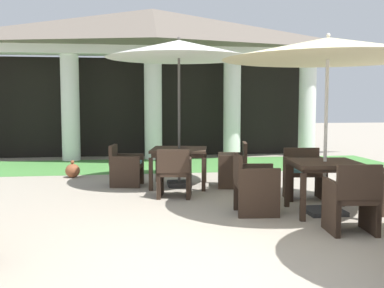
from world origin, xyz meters
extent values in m
plane|color=#9E9384|center=(0.00, 0.00, 0.00)|extent=(60.00, 60.00, 0.00)
cylinder|color=white|center=(-2.27, 8.77, 1.45)|extent=(0.50, 0.50, 2.90)
cylinder|color=white|center=(0.00, 8.77, 1.45)|extent=(0.50, 0.50, 2.90)
cylinder|color=white|center=(2.27, 8.77, 1.45)|extent=(0.50, 0.50, 2.90)
cylinder|color=white|center=(4.54, 8.77, 1.45)|extent=(0.50, 0.50, 2.90)
cube|color=white|center=(0.00, 8.77, 3.02)|extent=(9.89, 0.70, 0.24)
pyramid|color=#665B51|center=(0.00, 8.77, 3.66)|extent=(10.29, 2.69, 1.04)
cube|color=black|center=(0.00, 9.67, 1.45)|extent=(9.69, 0.16, 2.90)
cube|color=#47843D|center=(0.00, 7.40, 0.00)|extent=(12.09, 2.73, 0.01)
cube|color=#38281E|center=(2.09, 1.98, 0.73)|extent=(1.02, 1.02, 0.05)
cube|color=#38281E|center=(2.09, 1.98, 0.68)|extent=(0.94, 0.94, 0.05)
cube|color=#38281E|center=(1.61, 1.59, 0.33)|extent=(0.08, 0.08, 0.66)
cube|color=#38281E|center=(2.48, 1.51, 0.33)|extent=(0.08, 0.08, 0.66)
cube|color=#38281E|center=(1.70, 2.45, 0.33)|extent=(0.08, 0.08, 0.66)
cube|color=#38281E|center=(2.56, 2.37, 0.33)|extent=(0.08, 0.08, 0.66)
cube|color=#2D2D2D|center=(2.09, 1.98, 0.03)|extent=(0.53, 0.53, 0.06)
cylinder|color=beige|center=(2.09, 1.98, 1.16)|extent=(0.05, 0.05, 2.33)
cone|color=beige|center=(2.09, 1.98, 2.36)|extent=(2.99, 2.99, 0.31)
sphere|color=beige|center=(2.09, 1.98, 2.54)|extent=(0.06, 0.06, 0.06)
cube|color=#38281E|center=(3.10, 2.13, 0.31)|extent=(0.51, 0.11, 0.62)
cube|color=#38281E|center=(2.82, 1.66, 0.18)|extent=(0.06, 0.06, 0.35)
cube|color=#38281E|center=(2.87, 2.15, 0.18)|extent=(0.06, 0.06, 0.35)
cube|color=#38281E|center=(1.10, 2.07, 0.43)|extent=(0.63, 0.58, 0.07)
cube|color=teal|center=(1.10, 2.07, 0.49)|extent=(0.58, 0.53, 0.05)
cube|color=#38281E|center=(0.83, 2.10, 0.66)|extent=(0.11, 0.53, 0.39)
cube|color=#38281E|center=(1.12, 2.32, 0.35)|extent=(0.58, 0.12, 0.70)
cube|color=#38281E|center=(1.08, 1.83, 0.35)|extent=(0.58, 0.12, 0.70)
cube|color=#38281E|center=(1.38, 2.28, 0.20)|extent=(0.06, 0.06, 0.40)
cube|color=#38281E|center=(1.34, 1.81, 0.20)|extent=(0.06, 0.06, 0.40)
cube|color=#38281E|center=(0.86, 2.33, 0.20)|extent=(0.06, 0.06, 0.40)
cube|color=#38281E|center=(0.82, 1.87, 0.20)|extent=(0.06, 0.06, 0.40)
cube|color=#38281E|center=(1.99, 0.99, 0.43)|extent=(0.58, 0.57, 0.07)
cube|color=teal|center=(1.99, 0.99, 0.49)|extent=(0.53, 0.53, 0.05)
cube|color=#38281E|center=(1.97, 0.75, 0.67)|extent=(0.53, 0.11, 0.42)
cube|color=#38281E|center=(1.75, 1.02, 0.33)|extent=(0.11, 0.53, 0.65)
cube|color=#38281E|center=(2.23, 0.97, 0.33)|extent=(0.11, 0.53, 0.65)
cube|color=#38281E|center=(1.78, 1.25, 0.20)|extent=(0.06, 0.06, 0.39)
cube|color=#38281E|center=(2.25, 1.20, 0.20)|extent=(0.06, 0.06, 0.39)
cube|color=#38281E|center=(1.73, 0.78, 0.20)|extent=(0.06, 0.06, 0.39)
cube|color=#38281E|center=(2.20, 0.74, 0.20)|extent=(0.06, 0.06, 0.39)
cube|color=#38281E|center=(2.18, 2.96, 0.43)|extent=(0.65, 0.54, 0.07)
cube|color=teal|center=(2.18, 2.96, 0.49)|extent=(0.59, 0.49, 0.05)
cube|color=#38281E|center=(2.20, 3.18, 0.65)|extent=(0.60, 0.12, 0.36)
cube|color=#38281E|center=(2.46, 2.94, 0.34)|extent=(0.11, 0.48, 0.69)
cube|color=#38281E|center=(1.90, 2.99, 0.34)|extent=(0.11, 0.48, 0.69)
cube|color=#38281E|center=(2.43, 2.73, 0.20)|extent=(0.06, 0.06, 0.40)
cube|color=#38281E|center=(1.89, 2.78, 0.20)|extent=(0.06, 0.06, 0.40)
cube|color=#38281E|center=(2.47, 3.15, 0.20)|extent=(0.06, 0.06, 0.40)
cube|color=#38281E|center=(1.93, 3.20, 0.20)|extent=(0.06, 0.06, 0.40)
cube|color=#38281E|center=(0.25, 4.42, 0.70)|extent=(1.20, 1.20, 0.05)
cube|color=#38281E|center=(0.25, 4.42, 0.64)|extent=(1.11, 1.11, 0.08)
cube|color=#38281E|center=(-0.31, 4.04, 0.30)|extent=(0.08, 0.08, 0.60)
cube|color=#38281E|center=(0.63, 3.86, 0.30)|extent=(0.08, 0.08, 0.60)
cube|color=#38281E|center=(-0.13, 4.98, 0.30)|extent=(0.08, 0.08, 0.60)
cube|color=#38281E|center=(0.81, 4.80, 0.30)|extent=(0.08, 0.08, 0.60)
cube|color=#2D2D2D|center=(0.25, 4.42, 0.05)|extent=(0.44, 0.44, 0.09)
cylinder|color=#4C4742|center=(0.25, 4.42, 1.28)|extent=(0.05, 0.05, 2.56)
cone|color=white|center=(0.25, 4.42, 2.59)|extent=(2.75, 2.75, 0.33)
sphere|color=#4C4742|center=(0.25, 4.42, 2.79)|extent=(0.06, 0.06, 0.06)
cube|color=#38281E|center=(1.24, 4.23, 0.42)|extent=(0.62, 0.65, 0.07)
cube|color=teal|center=(1.24, 4.23, 0.48)|extent=(0.57, 0.60, 0.05)
cube|color=#38281E|center=(1.47, 4.18, 0.65)|extent=(0.16, 0.56, 0.39)
cube|color=#38281E|center=(1.19, 3.97, 0.32)|extent=(0.52, 0.16, 0.63)
cube|color=#38281E|center=(1.29, 4.49, 0.32)|extent=(0.52, 0.16, 0.63)
cube|color=#38281E|center=(0.96, 4.02, 0.19)|extent=(0.07, 0.07, 0.39)
cube|color=#38281E|center=(1.06, 4.52, 0.19)|extent=(0.07, 0.07, 0.39)
cube|color=#38281E|center=(1.42, 3.94, 0.19)|extent=(0.07, 0.07, 0.39)
cube|color=#38281E|center=(1.51, 4.43, 0.19)|extent=(0.07, 0.07, 0.39)
cube|color=#38281E|center=(-0.74, 4.61, 0.39)|extent=(0.66, 0.62, 0.07)
cube|color=teal|center=(-0.74, 4.61, 0.45)|extent=(0.61, 0.57, 0.05)
cube|color=#38281E|center=(-1.00, 4.66, 0.61)|extent=(0.16, 0.53, 0.36)
cube|color=#38281E|center=(-0.69, 4.84, 0.30)|extent=(0.57, 0.17, 0.60)
cube|color=#38281E|center=(-0.78, 4.37, 0.30)|extent=(0.57, 0.17, 0.60)
cube|color=#38281E|center=(-0.44, 4.79, 0.18)|extent=(0.07, 0.07, 0.35)
cube|color=#38281E|center=(-0.53, 4.33, 0.18)|extent=(0.07, 0.07, 0.35)
cube|color=#38281E|center=(-0.95, 4.88, 0.18)|extent=(0.07, 0.07, 0.35)
cube|color=#38281E|center=(-1.03, 4.42, 0.18)|extent=(0.07, 0.07, 0.35)
cube|color=#38281E|center=(0.06, 3.43, 0.41)|extent=(0.62, 0.62, 0.07)
cube|color=teal|center=(0.06, 3.43, 0.47)|extent=(0.57, 0.57, 0.05)
cube|color=#38281E|center=(0.02, 3.19, 0.64)|extent=(0.54, 0.16, 0.38)
cube|color=#38281E|center=(-0.18, 3.48, 0.33)|extent=(0.16, 0.53, 0.65)
cube|color=#38281E|center=(0.30, 3.38, 0.33)|extent=(0.16, 0.53, 0.65)
cube|color=#38281E|center=(-0.13, 3.71, 0.19)|extent=(0.07, 0.07, 0.38)
cube|color=#38281E|center=(0.34, 3.62, 0.19)|extent=(0.07, 0.07, 0.38)
cube|color=#38281E|center=(-0.22, 3.24, 0.19)|extent=(0.07, 0.07, 0.38)
cube|color=#38281E|center=(0.25, 3.15, 0.19)|extent=(0.07, 0.07, 0.38)
ellipsoid|color=brown|center=(-1.89, 5.75, 0.15)|extent=(0.31, 0.31, 0.29)
sphere|color=brown|center=(-1.89, 5.75, 0.33)|extent=(0.08, 0.08, 0.08)
camera|label=1|loc=(-0.72, -4.26, 1.60)|focal=43.12mm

